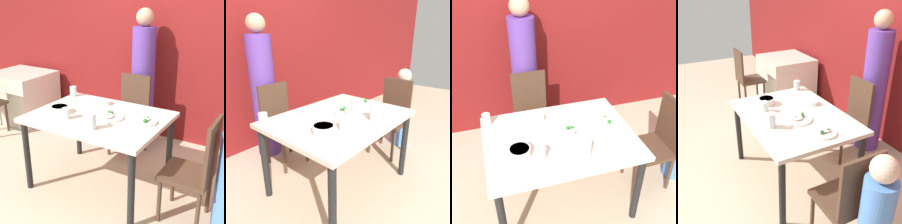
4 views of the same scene
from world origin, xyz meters
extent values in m
plane|color=beige|center=(0.00, 0.00, 0.00)|extent=(10.00, 10.00, 0.00)
cube|color=maroon|center=(0.00, 1.44, 1.35)|extent=(10.00, 0.06, 2.70)
cube|color=beige|center=(0.00, 0.00, 0.74)|extent=(1.27, 0.96, 0.04)
cylinder|color=black|center=(-0.58, -0.42, 0.36)|extent=(0.06, 0.06, 0.72)
cylinder|color=black|center=(0.58, -0.42, 0.36)|extent=(0.06, 0.06, 0.72)
cylinder|color=black|center=(-0.58, 0.42, 0.36)|extent=(0.06, 0.06, 0.72)
cylinder|color=black|center=(0.58, 0.42, 0.36)|extent=(0.06, 0.06, 0.72)
cube|color=#4C3323|center=(-0.09, 0.75, 0.43)|extent=(0.40, 0.40, 0.04)
cube|color=#4C3323|center=(-0.09, 0.93, 0.70)|extent=(0.38, 0.03, 0.50)
cylinder|color=#4C3323|center=(-0.25, 0.58, 0.21)|extent=(0.04, 0.04, 0.41)
cylinder|color=#4C3323|center=(0.08, 0.58, 0.21)|extent=(0.04, 0.04, 0.41)
cylinder|color=#4C3323|center=(-0.25, 0.91, 0.21)|extent=(0.04, 0.04, 0.41)
cylinder|color=#4C3323|center=(0.08, 0.91, 0.21)|extent=(0.04, 0.04, 0.41)
cube|color=#4C3323|center=(0.91, -0.05, 0.43)|extent=(0.40, 0.40, 0.04)
cube|color=#4C3323|center=(1.09, -0.05, 0.70)|extent=(0.03, 0.38, 0.50)
cylinder|color=#4C3323|center=(0.74, 0.11, 0.21)|extent=(0.04, 0.04, 0.41)
cylinder|color=#4C3323|center=(0.74, -0.22, 0.21)|extent=(0.04, 0.04, 0.41)
cylinder|color=#4C3323|center=(1.07, 0.11, 0.21)|extent=(0.04, 0.04, 0.41)
cylinder|color=#4C3323|center=(1.07, -0.22, 0.21)|extent=(0.04, 0.04, 0.41)
cylinder|color=#5B3893|center=(-0.09, 1.13, 0.74)|extent=(0.29, 0.29, 1.49)
sphere|color=tan|center=(-0.09, 1.13, 1.59)|extent=(0.21, 0.21, 0.21)
cylinder|color=silver|center=(-0.36, -0.14, 0.80)|extent=(0.17, 0.17, 0.07)
cylinder|color=#BC5123|center=(-0.36, -0.14, 0.83)|extent=(0.15, 0.15, 0.01)
cylinder|color=white|center=(0.12, -0.01, 0.77)|extent=(0.26, 0.26, 0.02)
ellipsoid|color=white|center=(0.12, -0.03, 0.79)|extent=(0.12, 0.12, 0.03)
sphere|color=#2D702D|center=(0.13, -0.05, 0.80)|extent=(0.03, 0.03, 0.03)
sphere|color=#2D702D|center=(0.12, 0.03, 0.80)|extent=(0.04, 0.04, 0.04)
cone|color=orange|center=(0.09, 0.01, 0.79)|extent=(0.01, 0.01, 0.02)
sphere|color=#2D702D|center=(0.09, 0.05, 0.80)|extent=(0.03, 0.03, 0.03)
cylinder|color=white|center=(0.45, 0.06, 0.77)|extent=(0.23, 0.23, 0.02)
ellipsoid|color=white|center=(0.44, 0.08, 0.79)|extent=(0.10, 0.10, 0.03)
sphere|color=#2D702D|center=(0.46, 0.09, 0.80)|extent=(0.03, 0.03, 0.03)
sphere|color=#2D702D|center=(0.47, 0.02, 0.80)|extent=(0.04, 0.04, 0.04)
cylinder|color=white|center=(-0.12, 0.30, 0.78)|extent=(0.13, 0.13, 0.04)
cylinder|color=white|center=(-0.12, 0.30, 0.80)|extent=(0.11, 0.11, 0.01)
cylinder|color=silver|center=(-0.21, -0.23, 0.81)|extent=(0.08, 0.08, 0.10)
cylinder|color=silver|center=(-0.58, 0.35, 0.82)|extent=(0.07, 0.07, 0.11)
cylinder|color=silver|center=(0.12, -0.30, 0.83)|extent=(0.08, 0.08, 0.14)
cube|color=white|center=(-0.51, 0.20, 0.76)|extent=(0.14, 0.14, 0.01)
cube|color=silver|center=(-0.03, -0.27, 0.76)|extent=(0.18, 0.08, 0.01)
camera|label=1|loc=(1.53, -2.31, 1.85)|focal=50.00mm
camera|label=2|loc=(-1.46, -1.22, 1.50)|focal=35.00mm
camera|label=3|loc=(-0.52, -1.82, 2.24)|focal=45.00mm
camera|label=4|loc=(2.21, -1.20, 2.05)|focal=45.00mm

